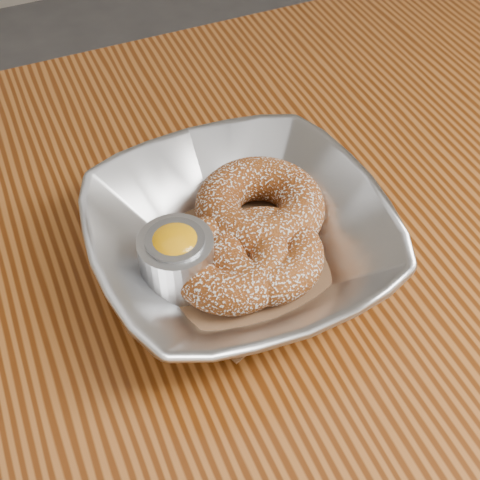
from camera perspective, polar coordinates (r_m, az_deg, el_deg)
name	(u,v)px	position (r m, az deg, el deg)	size (l,w,h in m)	color
table	(231,365)	(0.62, -0.76, -10.64)	(1.20, 0.80, 0.75)	brown
serving_bowl	(240,240)	(0.54, 0.00, -0.04)	(0.24, 0.24, 0.06)	#B1B3B8
parchment	(240,257)	(0.56, 0.00, -1.45)	(0.14, 0.14, 0.00)	brown
donut_back	(260,207)	(0.57, 1.70, 2.82)	(0.11, 0.11, 0.04)	brown
donut_front	(265,255)	(0.53, 2.12, -1.25)	(0.10, 0.10, 0.03)	brown
donut_extra	(231,261)	(0.53, -0.79, -1.84)	(0.10, 0.10, 0.03)	brown
ramekin	(177,257)	(0.52, -5.42, -1.48)	(0.06, 0.06, 0.05)	#B1B3B8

